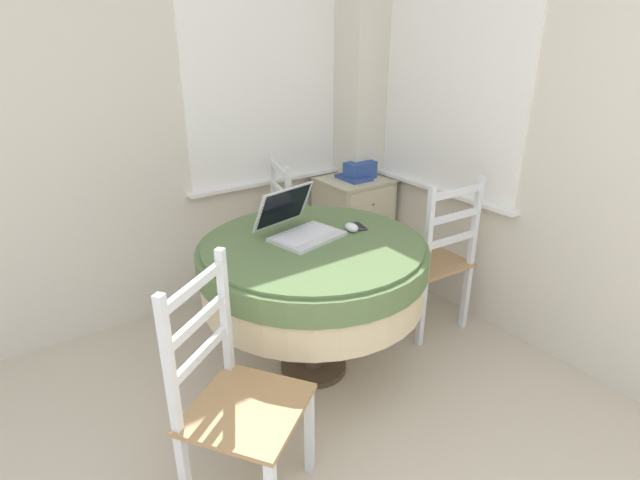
% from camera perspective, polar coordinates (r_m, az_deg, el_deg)
% --- Properties ---
extents(corner_room_shell, '(4.33, 4.57, 2.55)m').
position_cam_1_polar(corner_room_shell, '(2.54, 3.69, 12.64)').
color(corner_room_shell, beige).
rests_on(corner_room_shell, ground_plane).
extents(round_dining_table, '(1.15, 1.15, 0.76)m').
position_cam_1_polar(round_dining_table, '(2.52, -0.83, -3.13)').
color(round_dining_table, '#4C3D2D').
rests_on(round_dining_table, ground_plane).
extents(laptop, '(0.41, 0.41, 0.24)m').
position_cam_1_polar(laptop, '(2.53, -2.44, 1.62)').
color(laptop, silver).
rests_on(laptop, round_dining_table).
extents(computer_mouse, '(0.06, 0.09, 0.05)m').
position_cam_1_polar(computer_mouse, '(2.59, 3.63, 1.44)').
color(computer_mouse, white).
rests_on(computer_mouse, round_dining_table).
extents(cell_phone, '(0.08, 0.13, 0.01)m').
position_cam_1_polar(cell_phone, '(2.65, 4.43, 1.59)').
color(cell_phone, '#2D2D33').
rests_on(cell_phone, round_dining_table).
extents(dining_chair_near_back_window, '(0.50, 0.51, 0.98)m').
position_cam_1_polar(dining_chair_near_back_window, '(3.30, -6.50, 0.08)').
color(dining_chair_near_back_window, '#A87F51').
rests_on(dining_chair_near_back_window, ground_plane).
extents(dining_chair_near_right_window, '(0.44, 0.42, 0.98)m').
position_cam_1_polar(dining_chair_near_right_window, '(3.06, 12.74, -2.26)').
color(dining_chair_near_right_window, '#A87F51').
rests_on(dining_chair_near_right_window, ground_plane).
extents(dining_chair_camera_near, '(0.58, 0.57, 0.98)m').
position_cam_1_polar(dining_chair_camera_near, '(1.98, -9.64, -17.60)').
color(dining_chair_camera_near, '#A87F51').
rests_on(dining_chair_camera_near, ground_plane).
extents(corner_cabinet, '(0.48, 0.46, 0.75)m').
position_cam_1_polar(corner_cabinet, '(3.73, 3.78, 1.58)').
color(corner_cabinet, beige).
rests_on(corner_cabinet, ground_plane).
extents(storage_box, '(0.22, 0.12, 0.12)m').
position_cam_1_polar(storage_box, '(3.58, 4.60, 7.95)').
color(storage_box, '#2D4C93').
rests_on(storage_box, corner_cabinet).
extents(book_on_cabinet, '(0.17, 0.23, 0.02)m').
position_cam_1_polar(book_on_cabinet, '(3.57, 3.88, 7.13)').
color(book_on_cabinet, '#33478C').
rests_on(book_on_cabinet, corner_cabinet).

